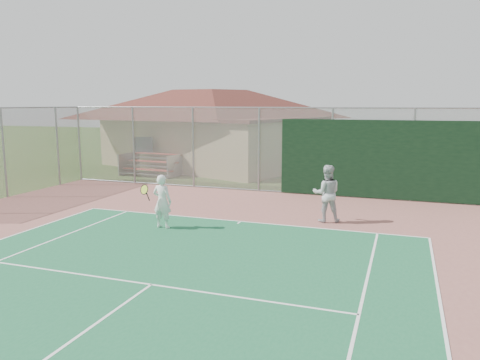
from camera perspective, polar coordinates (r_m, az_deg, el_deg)
name	(u,v)px	position (r m, az deg, el deg)	size (l,w,h in m)	color
back_fence	(334,155)	(18.78, 11.41, 3.03)	(20.08, 0.11, 3.53)	gray
side_fence_left	(4,153)	(20.40, -26.83, 2.94)	(0.08, 9.00, 3.50)	gray
clubhouse	(211,120)	(27.77, -3.61, 7.28)	(14.21, 11.63, 5.29)	tan
bleachers	(152,164)	(24.57, -10.68, 1.95)	(3.02, 1.94, 1.10)	#AE3828
player_white_front	(162,202)	(13.93, -9.51, -2.64)	(0.89, 0.65, 1.59)	white
player_grey_back	(327,194)	(14.72, 10.51, -1.70)	(1.01, 0.87, 1.78)	#B4B7BA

